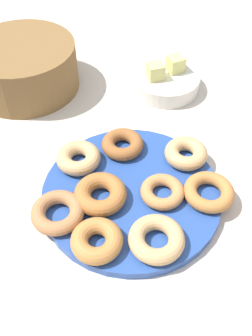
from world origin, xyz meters
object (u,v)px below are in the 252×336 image
object	(u,v)px
donut_2	(186,153)
fruit_bowl	(165,82)
donut_1	(162,192)
donut_3	(122,144)
donut_4	(101,195)
donut_7	(58,212)
donut_8	(209,192)
donut_plate	(131,194)
donut_5	(97,240)
melon_chunk_right	(175,64)
basket	(24,67)
melon_chunk_left	(155,71)
donut_6	(159,238)
donut_0	(78,158)

from	to	relation	value
donut_2	fruit_bowl	distance (m)	0.25
donut_1	donut_3	distance (m)	0.14
donut_4	donut_7	bearing A→B (deg)	-173.05
donut_3	donut_1	bearing A→B (deg)	-78.34
donut_1	donut_8	distance (m)	0.08
donut_4	fruit_bowl	bearing A→B (deg)	48.90
donut_plate	donut_5	xyz separation A→B (m)	(-0.09, -0.09, 0.02)
donut_1	donut_2	bearing A→B (deg)	41.14
donut_4	fruit_bowl	world-z (taller)	donut_4
donut_7	melon_chunk_right	size ratio (longest dim) A/B	2.52
donut_2	donut_8	world-z (taller)	donut_2
basket	melon_chunk_left	xyz separation A→B (m)	(0.28, -0.12, 0.00)
donut_1	donut_8	bearing A→B (deg)	-20.16
donut_4	donut_6	bearing A→B (deg)	-61.25
donut_0	donut_7	bearing A→B (deg)	-120.88
donut_2	donut_5	size ratio (longest dim) A/B	0.99
donut_5	donut_7	distance (m)	0.09
donut_4	donut_7	world-z (taller)	donut_4
donut_plate	donut_4	bearing A→B (deg)	-178.29
donut_3	donut_plate	bearing A→B (deg)	-100.48
donut_2	melon_chunk_left	xyz separation A→B (m)	(0.04, 0.24, 0.02)
donut_2	basket	bearing A→B (deg)	124.40
basket	fruit_bowl	size ratio (longest dim) A/B	1.56
donut_8	donut_0	bearing A→B (deg)	141.78
donut_2	donut_4	distance (m)	0.19
donut_2	basket	xyz separation A→B (m)	(-0.25, 0.36, 0.02)
donut_5	donut_8	size ratio (longest dim) A/B	0.94
donut_4	fruit_bowl	size ratio (longest dim) A/B	0.58
donut_3	melon_chunk_right	size ratio (longest dim) A/B	2.30
melon_chunk_right	donut_7	bearing A→B (deg)	-139.26
donut_1	melon_chunk_left	distance (m)	0.33
donut_5	fruit_bowl	world-z (taller)	donut_5
melon_chunk_left	donut_2	bearing A→B (deg)	-98.25
donut_7	fruit_bowl	world-z (taller)	donut_7
donut_0	donut_3	world-z (taller)	donut_0
donut_3	donut_7	xyz separation A→B (m)	(-0.16, -0.12, -0.00)
donut_plate	donut_3	size ratio (longest dim) A/B	3.94
donut_6	melon_chunk_right	xyz separation A→B (m)	(0.21, 0.41, 0.02)
donut_4	donut_6	xyz separation A→B (m)	(0.06, -0.11, -0.00)
donut_plate	donut_5	size ratio (longest dim) A/B	3.86
donut_1	melon_chunk_left	xyz separation A→B (m)	(0.11, 0.31, 0.03)
donut_2	donut_3	distance (m)	0.13
donut_3	donut_7	distance (m)	0.20
donut_0	donut_1	size ratio (longest dim) A/B	1.08
donut_7	basket	bearing A→B (deg)	87.90
donut_plate	donut_0	world-z (taller)	donut_0
donut_plate	basket	distance (m)	0.42
donut_1	melon_chunk_left	bearing A→B (deg)	69.87
donut_4	melon_chunk_left	distance (m)	0.36
donut_6	basket	distance (m)	0.54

